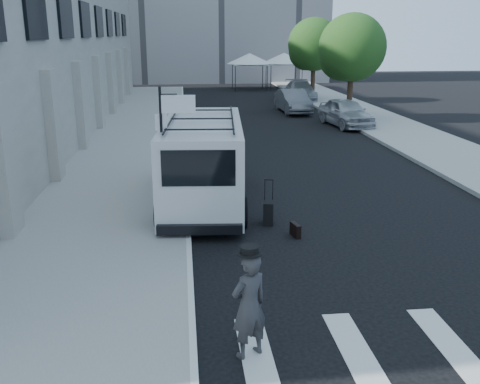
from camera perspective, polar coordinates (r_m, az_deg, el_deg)
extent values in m
plane|color=black|center=(11.63, 4.66, -8.44)|extent=(120.00, 120.00, 0.00)
cube|color=gray|center=(26.87, -10.79, 5.94)|extent=(4.50, 48.00, 0.15)
cube|color=gray|center=(32.65, 13.84, 7.61)|extent=(4.00, 56.00, 0.15)
cylinder|color=black|center=(13.88, -8.28, 3.90)|extent=(0.07, 0.07, 3.50)
cube|color=white|center=(13.74, -8.42, 7.37)|extent=(0.30, 0.03, 0.42)
cube|color=white|center=(13.65, -6.59, 9.29)|extent=(0.85, 0.06, 0.45)
cylinder|color=black|center=(32.03, 11.61, 9.98)|extent=(0.32, 0.32, 2.80)
sphere|color=#1C4616|center=(31.85, 11.90, 14.86)|extent=(3.80, 3.80, 3.80)
sphere|color=#1C4616|center=(32.32, 10.82, 13.93)|extent=(2.66, 2.66, 2.66)
cylinder|color=black|center=(40.66, 7.77, 11.51)|extent=(0.32, 0.32, 2.80)
sphere|color=#1C4616|center=(40.51, 7.92, 15.35)|extent=(3.80, 3.80, 3.80)
sphere|color=#1C4616|center=(41.02, 7.12, 14.60)|extent=(2.66, 2.66, 2.66)
cylinder|color=black|center=(47.32, -0.50, 11.99)|extent=(0.06, 0.06, 2.20)
cylinder|color=black|center=(47.68, 2.93, 12.00)|extent=(0.06, 0.06, 2.20)
cylinder|color=black|center=(50.10, -0.82, 12.24)|extent=(0.06, 0.06, 2.20)
cylinder|color=black|center=(50.44, 2.42, 12.26)|extent=(0.06, 0.06, 2.20)
cube|color=white|center=(48.79, 1.02, 13.48)|extent=(3.00, 3.00, 0.12)
cone|color=white|center=(48.76, 1.02, 14.07)|extent=(4.00, 4.00, 0.90)
cylinder|color=black|center=(48.23, 3.32, 12.05)|extent=(0.06, 0.06, 2.20)
cylinder|color=black|center=(48.77, 6.64, 12.02)|extent=(0.06, 0.06, 2.20)
cylinder|color=black|center=(50.99, 2.79, 12.30)|extent=(0.06, 0.06, 2.20)
cylinder|color=black|center=(51.50, 5.95, 12.28)|extent=(0.06, 0.06, 2.20)
cube|color=white|center=(49.78, 4.70, 13.49)|extent=(3.00, 3.00, 0.12)
cone|color=white|center=(49.75, 4.72, 14.06)|extent=(4.00, 4.00, 0.90)
imported|color=#353437|center=(8.43, 0.98, -12.04)|extent=(0.76, 0.67, 1.74)
cube|color=black|center=(13.50, 5.92, -4.06)|extent=(0.21, 0.46, 0.34)
cube|color=black|center=(14.28, 3.03, -2.22)|extent=(0.34, 0.47, 0.62)
cylinder|color=black|center=(14.29, 2.65, 0.22)|extent=(0.02, 0.02, 0.59)
cylinder|color=black|center=(14.29, 3.51, 0.20)|extent=(0.02, 0.02, 0.59)
cube|color=black|center=(14.21, 3.10, 1.32)|extent=(0.24, 0.07, 0.03)
cube|color=silver|center=(15.60, -3.96, 3.36)|extent=(2.62, 6.06, 2.30)
cube|color=silver|center=(18.86, -3.59, 4.05)|extent=(2.15, 1.14, 1.20)
cube|color=black|center=(12.63, -4.45, 2.57)|extent=(1.75, 0.22, 0.88)
cylinder|color=black|center=(17.90, -7.00, 1.94)|extent=(0.37, 0.85, 0.83)
cylinder|color=black|center=(17.84, -0.33, 2.00)|extent=(0.37, 0.85, 0.83)
cylinder|color=black|center=(14.04, -8.40, -2.25)|extent=(0.37, 0.85, 0.83)
cylinder|color=black|center=(13.96, 0.11, -2.19)|extent=(0.37, 0.85, 0.83)
imported|color=#A8AAB1|center=(29.97, 11.22, 8.33)|extent=(2.37, 4.65, 1.52)
imported|color=slate|center=(34.76, 5.68, 9.61)|extent=(1.71, 4.46, 1.45)
imported|color=#919398|center=(41.08, 6.44, 10.67)|extent=(2.45, 5.21, 1.47)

